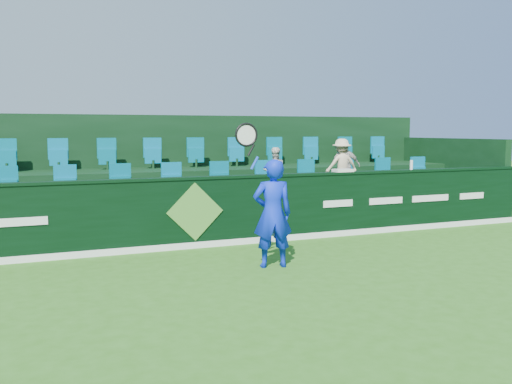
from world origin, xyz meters
name	(u,v)px	position (x,y,z in m)	size (l,w,h in m)	color
ground	(285,307)	(0.00, 0.00, 0.00)	(60.00, 60.00, 0.00)	#2E6718
sponsor_hoarding	(194,212)	(0.00, 4.00, 0.67)	(16.00, 0.25, 1.35)	black
stand_tier_front	(178,218)	(0.00, 5.10, 0.40)	(16.00, 2.00, 0.80)	black
stand_tier_back	(157,197)	(0.00, 7.00, 0.65)	(16.00, 1.80, 1.30)	black
stand_rear	(153,172)	(0.00, 7.44, 1.22)	(16.00, 4.10, 2.60)	black
seat_row_front	(173,183)	(0.00, 5.50, 1.10)	(13.50, 0.50, 0.60)	#056B90
seat_row_back	(154,156)	(0.00, 7.30, 1.60)	(13.50, 0.50, 0.60)	#056B90
tennis_player	(272,213)	(0.74, 2.01, 0.90)	(1.11, 0.54, 2.41)	#0C27D2
spectator_left	(274,171)	(2.20, 5.12, 1.32)	(0.51, 0.40, 1.04)	silver
spectator_middle	(345,166)	(4.02, 5.12, 1.39)	(0.70, 0.29, 1.19)	beige
spectator_right	(342,165)	(3.92, 5.12, 1.41)	(0.79, 0.46, 1.23)	beige
towel	(343,170)	(3.27, 4.00, 1.38)	(0.40, 0.26, 0.06)	silver
drinks_bottle	(411,165)	(5.03, 4.00, 1.46)	(0.07, 0.07, 0.21)	silver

